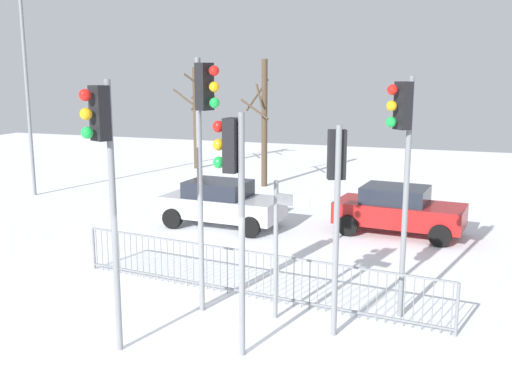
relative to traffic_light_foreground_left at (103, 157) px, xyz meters
name	(u,v)px	position (x,y,z in m)	size (l,w,h in m)	color
ground_plane	(202,347)	(1.41, 0.68, -3.49)	(60.00, 60.00, 0.00)	white
traffic_light_foreground_left	(103,157)	(0.00, 0.00, 0.00)	(0.40, 0.53, 4.77)	slate
traffic_light_foreground_right	(233,180)	(2.05, 0.67, -0.38)	(0.57, 0.33, 4.24)	slate
traffic_light_mid_right	(336,182)	(3.49, 2.13, -0.58)	(0.38, 0.54, 3.96)	slate
traffic_light_rear_left	(204,131)	(0.84, 2.21, 0.27)	(0.55, 0.37, 5.15)	slate
traffic_light_rear_right	(402,145)	(4.52, 3.23, 0.02)	(0.48, 0.45, 4.80)	slate
direction_sign_post	(279,243)	(2.33, 2.37, -1.90)	(0.77, 0.25, 2.82)	slate
pedestrian_guard_railing	(249,273)	(1.38, 3.25, -2.93)	(8.75, 1.17, 1.07)	slate
car_red_far	(398,209)	(3.87, 9.68, -2.72)	(3.96, 2.26, 1.47)	maroon
car_silver_mid	(221,203)	(-1.56, 8.75, -2.72)	(3.91, 2.16, 1.47)	#B2B5BA
street_lamp	(26,73)	(-10.55, 10.81, 1.31)	(0.36, 0.36, 8.02)	slate
bare_tree_centre	(264,122)	(-2.47, 15.65, -0.71)	(1.40, 1.74, 5.39)	#473828
bare_tree_right	(196,114)	(-7.23, 19.13, -0.71)	(2.07, 2.01, 5.08)	#473828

